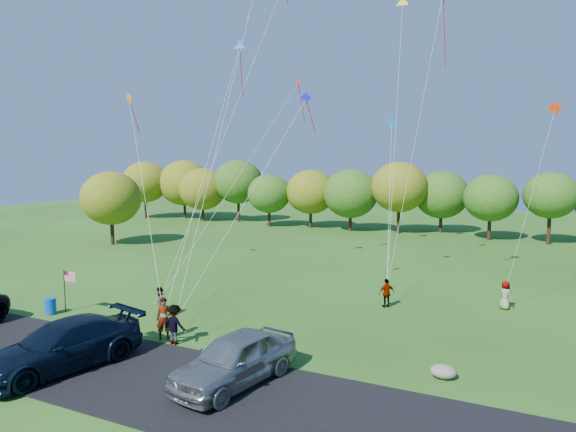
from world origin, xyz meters
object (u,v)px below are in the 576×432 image
Objects in this scene: flyer_e at (505,295)px; flyer_c at (174,324)px; flyer_d at (387,293)px; flyer_a at (164,318)px; minivan_silver at (235,359)px; flyer_b at (160,302)px; minivan_navy at (63,345)px; trash_barrel at (50,306)px.

flyer_c is at bearing 83.53° from flyer_e.
flyer_e is at bearing 159.76° from flyer_d.
flyer_a is 1.22× the size of flyer_e.
flyer_c is 1.11× the size of flyer_d.
minivan_silver is at bearing 100.50° from flyer_e.
flyer_e is at bearing -2.87° from flyer_a.
flyer_b is at bearing 70.60° from flyer_e.
minivan_navy is 21.83m from flyer_e.
flyer_d is 1.02× the size of flyer_e.
flyer_b reaches higher than flyer_e.
minivan_silver is (6.64, 1.71, 0.01)m from minivan_navy.
flyer_b is 1.84× the size of trash_barrel.
flyer_c reaches higher than trash_barrel.
flyer_c reaches higher than flyer_b.
minivan_silver is at bearing -13.01° from trash_barrel.
trash_barrel is (-21.29, -11.27, -0.35)m from flyer_e.
flyer_d is at bearing 6.71° from flyer_a.
minivan_navy reaches higher than flyer_b.
flyer_a is (-5.34, 2.65, -0.02)m from minivan_silver.
minivan_silver is at bearing 36.40° from flyer_d.
flyer_e is 24.09m from trash_barrel.
flyer_a reaches higher than trash_barrel.
flyer_d is at bearing -126.06° from flyer_c.
minivan_navy is at bearing -36.30° from trash_barrel.
flyer_e is at bearing -137.14° from flyer_c.
flyer_a is 7.78m from trash_barrel.
flyer_c is (0.82, -0.30, -0.07)m from flyer_a.
flyer_d is 1.85× the size of trash_barrel.
minivan_navy is 3.97× the size of flyer_e.
minivan_navy is at bearing 87.50° from flyer_e.
flyer_b is at bearing 157.00° from minivan_silver.
minivan_silver is 3.41× the size of flyer_e.
flyer_e is at bearing 60.31° from minivan_navy.
flyer_d is (6.88, 9.55, -0.09)m from flyer_c.
minivan_navy is 3.89× the size of flyer_d.
flyer_e is at bearing 70.99° from minivan_silver.
minivan_navy reaches higher than trash_barrel.
minivan_silver is at bearing -3.42° from flyer_b.
minivan_silver reaches higher than flyer_d.
minivan_silver is 13.45m from trash_barrel.
trash_barrel is (-15.44, -8.88, -0.36)m from flyer_d.
flyer_b is at bearing -7.96° from flyer_d.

